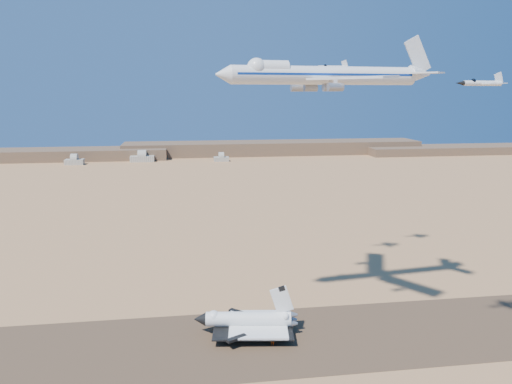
{
  "coord_description": "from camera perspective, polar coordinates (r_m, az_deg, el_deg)",
  "views": [
    {
      "loc": [
        -8.14,
        -160.5,
        86.27
      ],
      "look_at": [
        16.59,
        8.0,
        52.33
      ],
      "focal_mm": 35.0,
      "sensor_mm": 36.0,
      "label": 1
    }
  ],
  "objects": [
    {
      "name": "shuttle",
      "position": [
        187.01,
        -0.98,
        -14.5
      ],
      "size": [
        37.67,
        26.3,
        18.5
      ],
      "rotation": [
        0.0,
        0.0,
        -0.13
      ],
      "color": "white",
      "rests_on": "runway"
    },
    {
      "name": "carrier_747",
      "position": [
        181.09,
        7.21,
        13.1
      ],
      "size": [
        81.61,
        62.69,
        20.27
      ],
      "rotation": [
        0.0,
        0.0,
        0.11
      ],
      "color": "white"
    },
    {
      "name": "chase_jet_e",
      "position": [
        250.5,
        13.65,
        12.8
      ],
      "size": [
        15.86,
        8.4,
        3.95
      ],
      "rotation": [
        0.0,
        0.0,
        0.02
      ],
      "color": "white"
    },
    {
      "name": "runway",
      "position": [
        182.39,
        -5.02,
        -16.99
      ],
      "size": [
        600.0,
        50.0,
        0.06
      ],
      "primitive_type": "cube",
      "color": "brown",
      "rests_on": "ground"
    },
    {
      "name": "crew_a",
      "position": [
        180.93,
        1.8,
        -16.89
      ],
      "size": [
        0.6,
        0.71,
        1.67
      ],
      "primitive_type": "imported",
      "rotation": [
        0.0,
        0.0,
        1.18
      ],
      "color": "#C3440B",
      "rests_on": "runway"
    },
    {
      "name": "hangars",
      "position": [
        646.52,
        -13.27,
        3.73
      ],
      "size": [
        200.5,
        29.5,
        30.0
      ],
      "color": "#B6B2A1",
      "rests_on": "ground"
    },
    {
      "name": "chase_jet_a",
      "position": [
        158.36,
        24.36,
        11.28
      ],
      "size": [
        15.93,
        8.84,
        3.98
      ],
      "rotation": [
        0.0,
        0.0,
        0.14
      ],
      "color": "white"
    },
    {
      "name": "crew_c",
      "position": [
        184.82,
        1.66,
        -16.21
      ],
      "size": [
        1.16,
        1.18,
        1.86
      ],
      "primitive_type": "imported",
      "rotation": [
        0.0,
        0.0,
        2.33
      ],
      "color": "#C3440B",
      "rests_on": "runway"
    },
    {
      "name": "ridgeline",
      "position": [
        696.18,
        -2.25,
        4.78
      ],
      "size": [
        960.0,
        90.0,
        18.0
      ],
      "color": "brown",
      "rests_on": "ground"
    },
    {
      "name": "ground",
      "position": [
        182.4,
        -5.02,
        -17.0
      ],
      "size": [
        1200.0,
        1200.0,
        0.0
      ],
      "primitive_type": "plane",
      "color": "tan",
      "rests_on": "ground"
    },
    {
      "name": "chase_jet_d",
      "position": [
        226.83,
        8.62,
        13.92
      ],
      "size": [
        16.34,
        8.65,
        4.07
      ],
      "rotation": [
        0.0,
        0.0,
        0.02
      ],
      "color": "white"
    },
    {
      "name": "crew_b",
      "position": [
        180.86,
        2.0,
        -16.88
      ],
      "size": [
        0.93,
        0.99,
        1.79
      ],
      "primitive_type": "imported",
      "rotation": [
        0.0,
        0.0,
        2.23
      ],
      "color": "#C3440B",
      "rests_on": "runway"
    }
  ]
}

